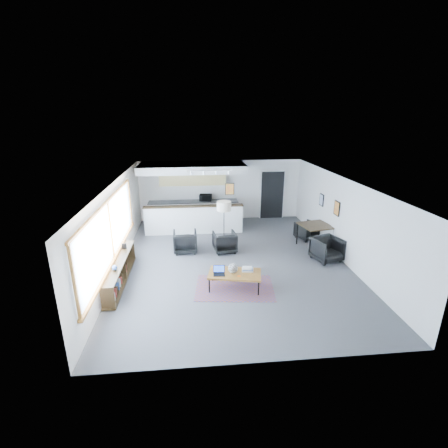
{
  "coord_description": "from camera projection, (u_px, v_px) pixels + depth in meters",
  "views": [
    {
      "loc": [
        -1.21,
        -9.38,
        4.48
      ],
      "look_at": [
        -0.24,
        0.4,
        1.13
      ],
      "focal_mm": 26.0,
      "sensor_mm": 36.0,
      "label": 1
    }
  ],
  "objects": [
    {
      "name": "dining_chair_far",
      "position": [
        306.0,
        231.0,
        12.18
      ],
      "size": [
        0.76,
        0.74,
        0.61
      ],
      "primitive_type": "imported",
      "rotation": [
        0.0,
        0.0,
        3.55
      ],
      "color": "black",
      "rests_on": "floor"
    },
    {
      "name": "book_stack",
      "position": [
        247.0,
        269.0,
        8.77
      ],
      "size": [
        0.34,
        0.29,
        0.09
      ],
      "rotation": [
        0.0,
        0.0,
        -0.15
      ],
      "color": "silver",
      "rests_on": "coffee_table"
    },
    {
      "name": "coaster",
      "position": [
        239.0,
        276.0,
        8.47
      ],
      "size": [
        0.09,
        0.09,
        0.01
      ],
      "rotation": [
        0.0,
        0.0,
        -0.06
      ],
      "color": "#E5590C",
      "rests_on": "coffee_table"
    },
    {
      "name": "armchair_left",
      "position": [
        185.0,
        241.0,
        11.0
      ],
      "size": [
        0.8,
        0.75,
        0.8
      ],
      "primitive_type": "imported",
      "rotation": [
        0.0,
        0.0,
        3.17
      ],
      "color": "black",
      "rests_on": "floor"
    },
    {
      "name": "laptop",
      "position": [
        219.0,
        272.0,
        8.59
      ],
      "size": [
        0.31,
        0.26,
        0.22
      ],
      "rotation": [
        0.0,
        0.0,
        -0.06
      ],
      "color": "black",
      "rests_on": "coffee_table"
    },
    {
      "name": "window",
      "position": [
        110.0,
        232.0,
        8.76
      ],
      "size": [
        0.1,
        5.95,
        1.66
      ],
      "color": "#8CBFFF",
      "rests_on": "room"
    },
    {
      "name": "dining_chair_near",
      "position": [
        327.0,
        250.0,
        10.35
      ],
      "size": [
        0.86,
        0.83,
        0.71
      ],
      "primitive_type": "imported",
      "rotation": [
        0.0,
        0.0,
        0.31
      ],
      "color": "black",
      "rests_on": "floor"
    },
    {
      "name": "doorway",
      "position": [
        272.0,
        194.0,
        14.43
      ],
      "size": [
        1.1,
        0.12,
        2.15
      ],
      "color": "black",
      "rests_on": "room"
    },
    {
      "name": "floor_lamp",
      "position": [
        224.0,
        208.0,
        10.96
      ],
      "size": [
        0.6,
        0.6,
        1.68
      ],
      "rotation": [
        0.0,
        0.0,
        0.29
      ],
      "color": "black",
      "rests_on": "floor"
    },
    {
      "name": "room",
      "position": [
        233.0,
        223.0,
        9.98
      ],
      "size": [
        7.02,
        9.02,
        2.62
      ],
      "color": "#48484A",
      "rests_on": "ground"
    },
    {
      "name": "microwave",
      "position": [
        206.0,
        197.0,
        13.89
      ],
      "size": [
        0.56,
        0.37,
        0.35
      ],
      "primitive_type": "imported",
      "rotation": [
        0.0,
        0.0,
        -0.17
      ],
      "color": "black",
      "rests_on": "kitchenette"
    },
    {
      "name": "console",
      "position": [
        120.0,
        272.0,
        9.0
      ],
      "size": [
        0.35,
        3.0,
        0.8
      ],
      "color": "#322311",
      "rests_on": "floor"
    },
    {
      "name": "kitchenette",
      "position": [
        193.0,
        193.0,
        13.34
      ],
      "size": [
        4.2,
        1.96,
        2.6
      ],
      "color": "white",
      "rests_on": "floor"
    },
    {
      "name": "track_light",
      "position": [
        210.0,
        171.0,
        11.6
      ],
      "size": [
        1.6,
        0.07,
        0.15
      ],
      "color": "silver",
      "rests_on": "room"
    },
    {
      "name": "wall_art_upper",
      "position": [
        322.0,
        200.0,
        11.84
      ],
      "size": [
        0.03,
        0.34,
        0.44
      ],
      "color": "black",
      "rests_on": "room"
    },
    {
      "name": "coffee_table",
      "position": [
        235.0,
        274.0,
        8.66
      ],
      "size": [
        1.51,
        1.01,
        0.45
      ],
      "rotation": [
        0.0,
        0.0,
        -0.2
      ],
      "color": "brown",
      "rests_on": "floor"
    },
    {
      "name": "kilim_rug",
      "position": [
        235.0,
        288.0,
        8.79
      ],
      "size": [
        2.23,
        1.64,
        0.01
      ],
      "rotation": [
        0.0,
        0.0,
        -0.11
      ],
      "color": "#553340",
      "rests_on": "floor"
    },
    {
      "name": "dining_table",
      "position": [
        316.0,
        227.0,
        11.24
      ],
      "size": [
        1.17,
        1.17,
        0.83
      ],
      "rotation": [
        0.0,
        0.0,
        0.21
      ],
      "color": "#322311",
      "rests_on": "floor"
    },
    {
      "name": "wall_art_lower",
      "position": [
        337.0,
        208.0,
        10.59
      ],
      "size": [
        0.03,
        0.38,
        0.48
      ],
      "color": "black",
      "rests_on": "room"
    },
    {
      "name": "ceramic_pot",
      "position": [
        233.0,
        268.0,
        8.61
      ],
      "size": [
        0.27,
        0.27,
        0.27
      ],
      "rotation": [
        0.0,
        0.0,
        -0.16
      ],
      "color": "gray",
      "rests_on": "coffee_table"
    },
    {
      "name": "armchair_right",
      "position": [
        225.0,
        241.0,
        11.02
      ],
      "size": [
        0.82,
        0.77,
        0.76
      ],
      "primitive_type": "imported",
      "rotation": [
        0.0,
        0.0,
        3.26
      ],
      "color": "black",
      "rests_on": "floor"
    }
  ]
}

